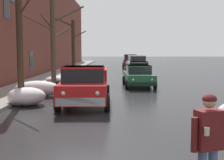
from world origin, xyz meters
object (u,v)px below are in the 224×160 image
bare_tree_mid_block (53,38)px  pedestrian_with_coffee (208,138)px  sedan_green_parked_kerbside_close (138,75)px  sedan_grey_parked_kerbside_mid (139,70)px  pickup_truck_red_approaching_near_lane (85,86)px  bare_tree_second_along_sidewalk (19,28)px  bare_tree_far_down_block (73,45)px  suv_white_parked_far_down_block (137,63)px  sedan_silver_at_far_intersection (131,61)px  suv_maroon_queued_behind_truck (130,61)px  fire_hydrant (34,94)px

bare_tree_mid_block → pedestrian_with_coffee: bearing=-70.8°
sedan_green_parked_kerbside_close → sedan_grey_parked_kerbside_mid: size_ratio=1.09×
pickup_truck_red_approaching_near_lane → sedan_green_parked_kerbside_close: size_ratio=1.11×
bare_tree_second_along_sidewalk → bare_tree_mid_block: size_ratio=1.12×
sedan_green_parked_kerbside_close → sedan_grey_parked_kerbside_mid: (0.42, 5.71, -0.00)m
bare_tree_far_down_block → suv_white_parked_far_down_block: (6.65, 0.89, -1.96)m
pickup_truck_red_approaching_near_lane → sedan_silver_at_far_intersection: (3.56, 33.35, -0.13)m
sedan_grey_parked_kerbside_mid → sedan_silver_at_far_intersection: 20.65m
bare_tree_mid_block → pedestrian_with_coffee: 18.35m
pedestrian_with_coffee → sedan_green_parked_kerbside_close: bearing=90.2°
bare_tree_mid_block → sedan_silver_at_far_intersection: (6.64, 24.77, -2.51)m
sedan_grey_parked_kerbside_mid → sedan_silver_at_far_intersection: size_ratio=0.95×
bare_tree_second_along_sidewalk → sedan_grey_parked_kerbside_mid: 13.64m
bare_tree_second_along_sidewalk → sedan_green_parked_kerbside_close: 8.90m
bare_tree_second_along_sidewalk → pedestrian_with_coffee: size_ratio=3.93×
suv_maroon_queued_behind_truck → sedan_silver_at_far_intersection: size_ratio=1.09×
pedestrian_with_coffee → suv_white_parked_far_down_block: bearing=88.8°
suv_maroon_queued_behind_truck → fire_hydrant: (-5.60, -25.68, -0.63)m
bare_tree_far_down_block → sedan_grey_parked_kerbside_mid: (6.42, -6.03, -2.20)m
suv_white_parked_far_down_block → suv_maroon_queued_behind_truck: bearing=93.2°
sedan_green_parked_kerbside_close → fire_hydrant: size_ratio=6.21×
bare_tree_far_down_block → fire_hydrant: bearing=-87.8°
sedan_grey_parked_kerbside_mid → bare_tree_far_down_block: bearing=136.8°
sedan_green_parked_kerbside_close → bare_tree_second_along_sidewalk: bearing=-134.7°
bare_tree_mid_block → fire_hydrant: (0.59, -7.59, -2.90)m
bare_tree_mid_block → bare_tree_far_down_block: size_ratio=1.05×
pedestrian_with_coffee → bare_tree_second_along_sidewalk: bearing=122.2°
sedan_silver_at_far_intersection → fire_hydrant: 32.92m
suv_white_parked_far_down_block → pedestrian_with_coffee: size_ratio=2.76×
bare_tree_mid_block → sedan_silver_at_far_intersection: bare_tree_mid_block is taller
bare_tree_second_along_sidewalk → sedan_green_parked_kerbside_close: (5.97, 6.04, -2.68)m
bare_tree_second_along_sidewalk → fire_hydrant: bearing=3.9°
suv_white_parked_far_down_block → fire_hydrant: (-5.99, -18.63, -0.63)m
suv_white_parked_far_down_block → sedan_grey_parked_kerbside_mid: bearing=-91.9°
bare_tree_second_along_sidewalk → bare_tree_mid_block: 7.64m
bare_tree_mid_block → pickup_truck_red_approaching_near_lane: (3.09, -8.58, -2.38)m
suv_white_parked_far_down_block → bare_tree_far_down_block: bearing=-172.4°
sedan_grey_parked_kerbside_mid → suv_white_parked_far_down_block: bearing=88.1°
pedestrian_with_coffee → bare_tree_mid_block: bearing=109.2°
bare_tree_mid_block → sedan_green_parked_kerbside_close: 6.63m
sedan_grey_parked_kerbside_mid → sedan_green_parked_kerbside_close: bearing=-94.2°
bare_tree_far_down_block → suv_maroon_queued_behind_truck: 10.31m
bare_tree_second_along_sidewalk → pickup_truck_red_approaching_near_lane: 4.15m
bare_tree_far_down_block → sedan_green_parked_kerbside_close: (6.00, -11.75, -2.20)m
bare_tree_second_along_sidewalk → sedan_green_parked_kerbside_close: bearing=45.3°
bare_tree_mid_block → pickup_truck_red_approaching_near_lane: 9.42m
sedan_green_parked_kerbside_close → suv_maroon_queued_behind_truck: (0.27, 19.69, 0.23)m
suv_white_parked_far_down_block → sedan_silver_at_far_intersection: 13.73m
sedan_green_parked_kerbside_close → pedestrian_with_coffee: 15.61m
bare_tree_mid_block → pedestrian_with_coffee: (5.98, -17.20, -2.22)m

